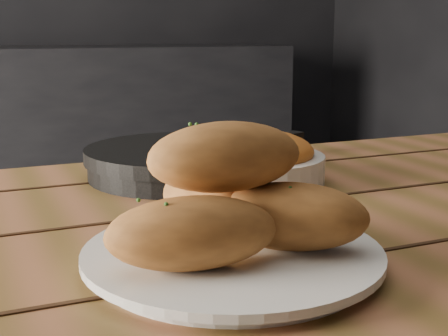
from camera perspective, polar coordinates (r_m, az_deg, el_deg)
table at (r=0.69m, az=-3.45°, el=-14.41°), size 1.54×0.90×0.75m
plate at (r=0.59m, az=0.79°, el=-8.10°), size 0.28×0.28×0.02m
bread_rolls at (r=0.56m, az=0.45°, el=-3.12°), size 0.26×0.22×0.12m
skillet at (r=0.94m, az=-3.82°, el=0.66°), size 0.41×0.29×0.05m
bowl at (r=0.90m, az=2.59°, el=0.80°), size 0.21×0.21×0.08m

